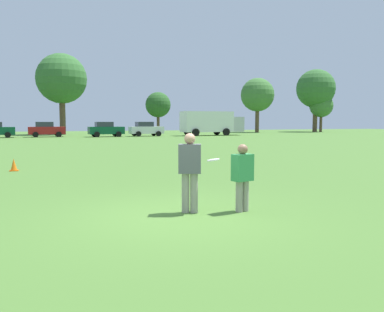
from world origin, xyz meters
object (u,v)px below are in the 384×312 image
object	(u,v)px
frisbee	(213,160)
parked_car_mid_right	(46,129)
box_truck	(211,122)
player_thrower	(190,168)
player_defender	(242,174)
parked_car_near_right	(106,129)
traffic_cone	(14,165)
parked_car_far_right	(146,129)

from	to	relation	value
frisbee	parked_car_mid_right	size ratio (longest dim) A/B	0.06
frisbee	box_truck	distance (m)	44.94
player_thrower	player_defender	xyz separation A→B (m)	(1.09, -0.26, -0.14)
frisbee	player_thrower	bearing A→B (deg)	-178.29
parked_car_mid_right	parked_car_near_right	world-z (taller)	same
player_defender	frisbee	xyz separation A→B (m)	(-0.55, 0.28, 0.29)
traffic_cone	box_truck	bearing A→B (deg)	57.03
traffic_cone	parked_car_far_right	xyz separation A→B (m)	(12.54, 33.17, 0.69)
parked_car_far_right	box_truck	world-z (taller)	box_truck
box_truck	parked_car_near_right	bearing A→B (deg)	-179.67
parked_car_near_right	traffic_cone	bearing A→B (deg)	-102.84
parked_car_mid_right	box_truck	world-z (taller)	box_truck
player_thrower	parked_car_far_right	size ratio (longest dim) A/B	0.38
parked_car_far_right	traffic_cone	bearing A→B (deg)	-110.71
player_defender	player_thrower	bearing A→B (deg)	166.35
player_thrower	frisbee	world-z (taller)	player_thrower
player_thrower	traffic_cone	xyz separation A→B (m)	(-4.15, 8.86, -0.71)
parked_car_mid_right	player_thrower	bearing A→B (deg)	-85.35
parked_car_near_right	parked_car_far_right	size ratio (longest dim) A/B	1.00
player_defender	parked_car_far_right	size ratio (longest dim) A/B	0.33
traffic_cone	parked_car_mid_right	distance (m)	34.67
player_thrower	player_defender	distance (m)	1.13
player_defender	box_truck	world-z (taller)	box_truck
player_thrower	parked_car_near_right	distance (m)	41.80
frisbee	parked_car_near_right	distance (m)	41.75
player_thrower	box_truck	bearing A→B (deg)	67.63
parked_car_mid_right	box_truck	xyz separation A→B (m)	(20.72, -1.76, 0.83)
player_thrower	parked_car_near_right	size ratio (longest dim) A/B	0.38
box_truck	player_defender	bearing A→B (deg)	-110.96
traffic_cone	parked_car_mid_right	world-z (taller)	parked_car_mid_right
traffic_cone	player_defender	bearing A→B (deg)	-60.16
traffic_cone	box_truck	world-z (taller)	box_truck
frisbee	parked_car_far_right	bearing A→B (deg)	79.40
player_thrower	box_truck	size ratio (longest dim) A/B	0.19
parked_car_mid_right	parked_car_far_right	bearing A→B (deg)	-7.07
traffic_cone	player_thrower	bearing A→B (deg)	-64.91
parked_car_mid_right	parked_car_near_right	xyz separation A→B (m)	(6.87, -1.84, 0.00)
parked_car_near_right	box_truck	world-z (taller)	box_truck
player_thrower	box_truck	distance (m)	45.15
player_thrower	parked_car_far_right	bearing A→B (deg)	78.71
player_thrower	traffic_cone	size ratio (longest dim) A/B	3.47
player_thrower	traffic_cone	world-z (taller)	player_thrower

